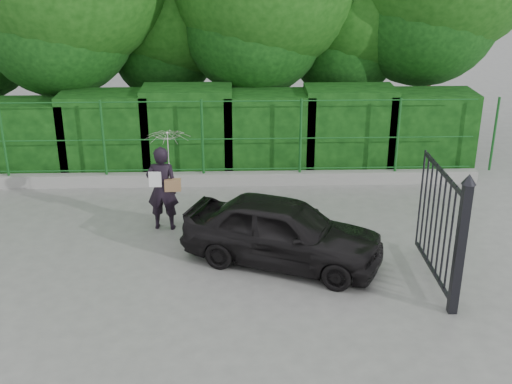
{
  "coord_description": "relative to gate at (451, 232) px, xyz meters",
  "views": [
    {
      "loc": [
        1.19,
        -9.87,
        5.64
      ],
      "look_at": [
        1.55,
        1.3,
        1.1
      ],
      "focal_mm": 45.0,
      "sensor_mm": 36.0,
      "label": 1
    }
  ],
  "objects": [
    {
      "name": "kerb",
      "position": [
        -4.6,
        5.22,
        -1.04
      ],
      "size": [
        14.0,
        0.25,
        0.3
      ],
      "primitive_type": "cube",
      "color": "#9E9E99",
      "rests_on": "ground"
    },
    {
      "name": "hedge",
      "position": [
        -4.5,
        6.22,
        -0.18
      ],
      "size": [
        14.2,
        1.2,
        2.15
      ],
      "color": "black",
      "rests_on": "ground"
    },
    {
      "name": "gate",
      "position": [
        0.0,
        0.0,
        0.0
      ],
      "size": [
        0.22,
        2.33,
        2.36
      ],
      "color": "black",
      "rests_on": "ground"
    },
    {
      "name": "car",
      "position": [
        -2.59,
        1.3,
        -0.57
      ],
      "size": [
        3.92,
        2.75,
        1.24
      ],
      "primitive_type": "imported",
      "rotation": [
        0.0,
        0.0,
        1.18
      ],
      "color": "black",
      "rests_on": "ground"
    },
    {
      "name": "ground",
      "position": [
        -4.6,
        0.72,
        -1.19
      ],
      "size": [
        80.0,
        80.0,
        0.0
      ],
      "primitive_type": "plane",
      "color": "gray"
    },
    {
      "name": "fence",
      "position": [
        -4.38,
        5.22,
        0.01
      ],
      "size": [
        14.13,
        0.06,
        1.8
      ],
      "color": "#17571E",
      "rests_on": "kerb"
    },
    {
      "name": "woman",
      "position": [
        -4.82,
        2.87,
        0.14
      ],
      "size": [
        0.93,
        0.91,
        2.06
      ],
      "color": "black",
      "rests_on": "ground"
    }
  ]
}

